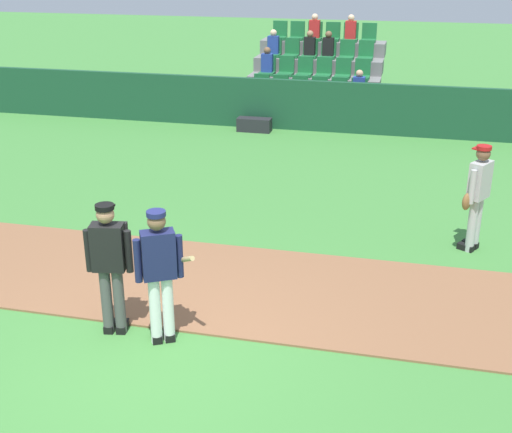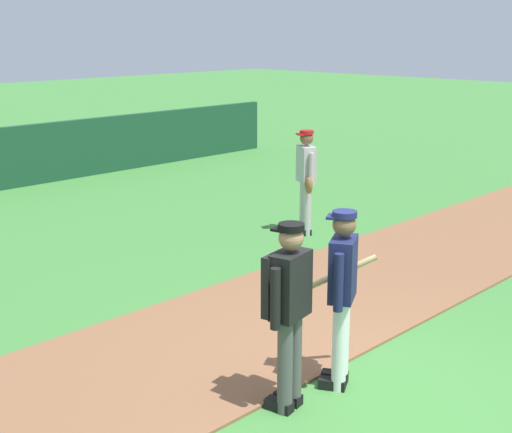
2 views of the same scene
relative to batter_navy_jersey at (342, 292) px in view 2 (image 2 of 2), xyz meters
The scene contains 5 objects.
ground_plane 1.02m from the batter_navy_jersey, 104.09° to the right, with size 80.00×80.00×0.00m, color #42843A.
infield_dirt_path 1.85m from the batter_navy_jersey, 92.87° to the left, with size 28.00×2.71×0.03m, color brown.
batter_navy_jersey is the anchor object (origin of this frame).
umpire_home_plate 0.69m from the batter_navy_jersey, behind, with size 0.58×0.36×1.76m.
runner_grey_jersey 5.41m from the batter_navy_jersey, 43.76° to the left, with size 0.47×0.59×1.76m.
Camera 2 is at (-5.21, -3.65, 3.40)m, focal length 51.67 mm.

